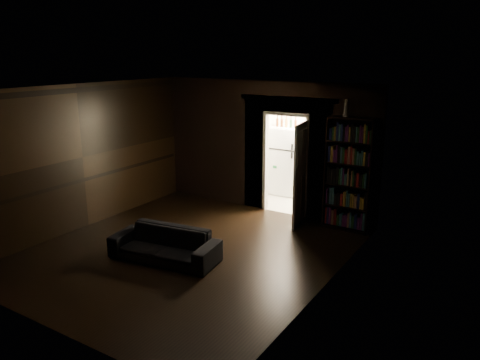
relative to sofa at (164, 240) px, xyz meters
name	(u,v)px	position (x,y,z in m)	size (l,w,h in m)	color
ground	(187,252)	(0.13, 0.42, -0.35)	(5.50, 5.50, 0.00)	black
room_walls	(220,147)	(0.12, 1.49, 1.33)	(5.02, 5.61, 2.84)	black
kitchen_alcove	(307,149)	(0.63, 4.29, 0.86)	(2.20, 1.80, 2.60)	#B7B3A0
sofa	(164,240)	(0.00, 0.00, 0.00)	(1.83, 0.79, 0.70)	black
bookshelf	(349,175)	(2.09, 2.97, 0.75)	(0.90, 0.32, 2.20)	black
refrigerator	(288,160)	(0.03, 4.53, 0.47)	(0.74, 0.68, 1.65)	white
door	(300,175)	(1.17, 2.73, 0.67)	(0.85, 0.05, 2.05)	silver
figurine	(346,108)	(1.94, 2.99, 2.01)	(0.11, 0.11, 0.33)	silver
bottles	(286,122)	(0.02, 4.41, 1.43)	(0.66, 0.08, 0.27)	black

